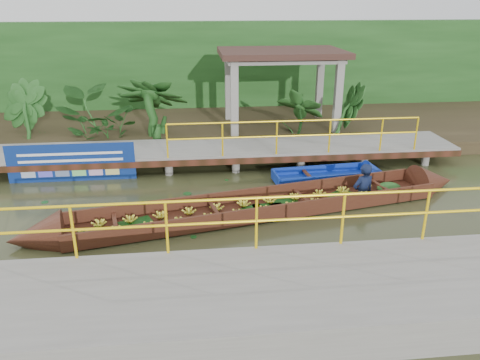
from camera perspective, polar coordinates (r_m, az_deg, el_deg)
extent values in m
plane|color=#2D3219|center=(11.62, -4.10, -3.83)|extent=(80.00, 80.00, 0.00)
cube|color=#302418|center=(18.62, -5.09, 6.67)|extent=(30.00, 8.00, 0.45)
cube|color=slate|center=(14.70, -4.72, 3.76)|extent=(16.00, 2.00, 0.15)
cube|color=black|center=(13.78, -4.58, 2.18)|extent=(16.00, 0.12, 0.18)
cylinder|color=yellow|center=(13.83, 6.82, 7.17)|extent=(7.50, 0.05, 0.05)
cylinder|color=yellow|center=(13.94, 6.74, 5.38)|extent=(7.50, 0.05, 0.05)
cylinder|color=yellow|center=(13.96, 6.73, 5.18)|extent=(0.05, 0.05, 1.00)
cylinder|color=slate|center=(16.55, -26.04, 2.62)|extent=(0.24, 0.24, 0.55)
cylinder|color=slate|center=(14.51, -20.58, 1.00)|extent=(0.24, 0.24, 0.55)
cylinder|color=slate|center=(15.98, -19.29, 3.00)|extent=(0.24, 0.24, 0.55)
cylinder|color=slate|center=(14.13, -12.72, 1.35)|extent=(0.24, 0.24, 0.55)
cylinder|color=slate|center=(15.64, -12.14, 3.35)|extent=(0.24, 0.24, 0.55)
cylinder|color=slate|center=(14.03, -4.59, 1.68)|extent=(0.24, 0.24, 0.55)
cylinder|color=slate|center=(15.55, -4.79, 3.66)|extent=(0.24, 0.24, 0.55)
cylinder|color=slate|center=(14.22, 3.50, 1.98)|extent=(0.24, 0.24, 0.55)
cylinder|color=slate|center=(15.71, 2.54, 3.91)|extent=(0.24, 0.24, 0.55)
cylinder|color=slate|center=(14.67, 11.23, 2.22)|extent=(0.24, 0.24, 0.55)
cylinder|color=slate|center=(16.13, 9.60, 4.09)|extent=(0.24, 0.24, 0.55)
cylinder|color=slate|center=(15.38, 18.37, 2.42)|extent=(0.24, 0.24, 0.55)
cylinder|color=slate|center=(16.78, 16.21, 4.21)|extent=(0.24, 0.24, 0.55)
cylinder|color=slate|center=(14.03, -4.59, 1.68)|extent=(0.24, 0.24, 0.55)
cube|color=slate|center=(7.94, 4.62, -14.46)|extent=(18.00, 2.40, 0.70)
cylinder|color=yellow|center=(8.26, 3.44, -2.15)|extent=(10.00, 0.05, 0.05)
cylinder|color=yellow|center=(8.45, 3.37, -4.94)|extent=(10.00, 0.05, 0.05)
cylinder|color=yellow|center=(8.47, 3.36, -5.25)|extent=(0.05, 0.05, 1.00)
cube|color=slate|center=(16.03, -0.68, 9.39)|extent=(0.25, 0.25, 2.80)
cube|color=slate|center=(16.76, 11.84, 9.47)|extent=(0.25, 0.25, 2.80)
cube|color=slate|center=(18.38, -1.42, 10.94)|extent=(0.25, 0.25, 2.80)
cube|color=slate|center=(19.01, 9.66, 11.01)|extent=(0.25, 0.25, 2.80)
cube|color=slate|center=(17.25, 5.06, 14.55)|extent=(4.00, 2.60, 0.12)
cube|color=#38211C|center=(17.23, 5.08, 15.21)|extent=(4.40, 3.00, 0.20)
cube|color=#184014|center=(20.72, -5.43, 13.17)|extent=(30.00, 0.80, 4.00)
cube|color=#3B1710|center=(11.50, 2.47, -3.70)|extent=(9.23, 3.04, 0.07)
cube|color=#3B1710|center=(11.92, 1.51, -1.88)|extent=(9.01, 1.98, 0.39)
cube|color=#3B1710|center=(10.94, 3.54, -4.14)|extent=(9.01, 1.98, 0.39)
cone|color=#3B1710|center=(10.93, -23.70, -6.52)|extent=(1.35, 1.32, 1.10)
cone|color=#3B1710|center=(13.98, 22.51, -0.29)|extent=(1.35, 1.32, 1.10)
ellipsoid|color=#184014|center=(13.11, 17.71, -0.93)|extent=(0.73, 0.63, 0.30)
imported|color=#0D1632|center=(12.41, 15.07, 1.92)|extent=(0.71, 0.56, 1.71)
cube|color=#0D2995|center=(13.59, 10.13, 0.17)|extent=(2.88, 1.10, 0.09)
cube|color=#0D2995|center=(13.92, 9.54, 1.22)|extent=(2.81, 0.31, 0.28)
cube|color=#0D2995|center=(13.19, 10.81, -0.03)|extent=(2.81, 0.31, 0.28)
cube|color=#0D2995|center=(13.12, 4.41, 0.18)|extent=(0.13, 0.85, 0.28)
cone|color=#0D2995|center=(14.22, 16.16, 0.84)|extent=(0.63, 0.84, 0.79)
cube|color=black|center=(13.38, 8.29, 0.62)|extent=(0.17, 0.85, 0.05)
cube|color=navy|center=(14.13, -19.85, 1.99)|extent=(3.56, 0.03, 1.11)
cube|color=white|center=(14.03, -20.01, 3.00)|extent=(2.89, 0.01, 0.07)
cube|color=white|center=(14.09, -19.91, 2.23)|extent=(2.89, 0.01, 0.07)
imported|color=#184014|center=(17.16, -25.66, 7.57)|extent=(1.60, 1.60, 1.99)
imported|color=#184014|center=(16.50, -17.39, 8.22)|extent=(1.60, 1.60, 1.99)
imported|color=#184014|center=(16.23, -10.39, 8.64)|extent=(1.60, 1.60, 1.99)
imported|color=#184014|center=(16.63, 7.27, 9.12)|extent=(1.60, 1.60, 1.99)
imported|color=#184014|center=(17.04, 12.25, 9.11)|extent=(1.60, 1.60, 1.99)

